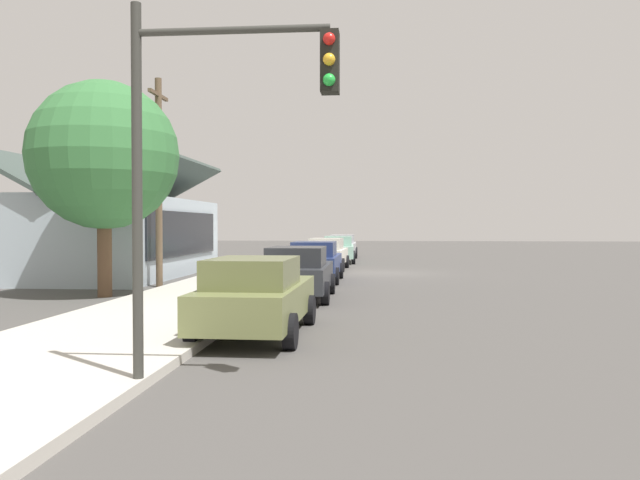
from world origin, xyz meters
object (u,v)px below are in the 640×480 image
(car_navy, at_px, (315,261))
(utility_pole_wooden, at_px, (159,178))
(fire_hydrant_red, at_px, (285,267))
(car_olive, at_px, (256,295))
(traffic_light_main, at_px, (214,130))
(car_silver, at_px, (343,246))
(shade_tree, at_px, (104,156))
(car_seafoam, at_px, (338,249))
(car_ivory, at_px, (327,254))
(car_charcoal, at_px, (298,272))

(car_navy, relative_size, utility_pole_wooden, 0.62)
(fire_hydrant_red, bearing_deg, car_navy, -132.47)
(car_navy, bearing_deg, car_olive, -179.91)
(car_olive, height_order, traffic_light_main, traffic_light_main)
(car_navy, height_order, traffic_light_main, traffic_light_main)
(car_navy, bearing_deg, traffic_light_main, -179.01)
(car_navy, relative_size, traffic_light_main, 0.89)
(car_silver, relative_size, utility_pole_wooden, 0.64)
(shade_tree, relative_size, fire_hydrant_red, 9.42)
(car_navy, relative_size, shade_tree, 0.69)
(car_navy, relative_size, car_seafoam, 0.96)
(car_ivory, height_order, utility_pole_wooden, utility_pole_wooden)
(shade_tree, bearing_deg, traffic_light_main, -149.45)
(shade_tree, height_order, fire_hydrant_red, shade_tree)
(car_silver, bearing_deg, fire_hydrant_red, 173.80)
(car_ivory, xyz_separation_m, shade_tree, (-12.39, 5.97, 3.56))
(car_silver, bearing_deg, car_charcoal, 178.59)
(shade_tree, bearing_deg, car_charcoal, -90.56)
(car_seafoam, bearing_deg, car_ivory, 175.85)
(car_silver, xyz_separation_m, shade_tree, (-24.58, 6.09, 3.56))
(car_navy, bearing_deg, car_silver, -0.16)
(car_seafoam, bearing_deg, car_olive, 177.28)
(car_olive, relative_size, traffic_light_main, 0.90)
(utility_pole_wooden, bearing_deg, car_seafoam, -20.02)
(car_navy, xyz_separation_m, shade_tree, (-5.85, 6.01, 3.56))
(car_ivory, xyz_separation_m, utility_pole_wooden, (-9.19, 5.36, 3.11))
(traffic_light_main, bearing_deg, utility_pole_wooden, 22.26)
(car_seafoam, xyz_separation_m, utility_pole_wooden, (-15.23, 5.55, 3.11))
(car_olive, distance_m, utility_pole_wooden, 11.42)
(fire_hydrant_red, bearing_deg, utility_pole_wooden, 134.45)
(car_navy, distance_m, utility_pole_wooden, 6.77)
(car_seafoam, height_order, utility_pole_wooden, utility_pole_wooden)
(car_seafoam, xyz_separation_m, fire_hydrant_red, (-11.31, 1.55, -0.32))
(car_ivory, bearing_deg, fire_hydrant_red, 167.16)
(car_navy, relative_size, car_silver, 0.96)
(car_olive, xyz_separation_m, utility_pole_wooden, (9.57, 5.40, 3.11))
(car_silver, height_order, utility_pole_wooden, utility_pole_wooden)
(car_navy, xyz_separation_m, fire_hydrant_red, (1.28, 1.40, -0.32))
(car_ivory, relative_size, utility_pole_wooden, 0.64)
(utility_pole_wooden, bearing_deg, fire_hydrant_red, -45.55)
(car_seafoam, distance_m, fire_hydrant_red, 11.42)
(shade_tree, bearing_deg, utility_pole_wooden, -10.76)
(fire_hydrant_red, bearing_deg, car_charcoal, -168.54)
(car_olive, bearing_deg, utility_pole_wooden, 30.22)
(car_olive, bearing_deg, traffic_light_main, -175.77)
(car_charcoal, bearing_deg, utility_pole_wooden, 58.46)
(car_navy, xyz_separation_m, car_silver, (18.73, -0.08, 0.00))
(car_charcoal, height_order, traffic_light_main, traffic_light_main)
(traffic_light_main, bearing_deg, car_olive, 3.46)
(car_charcoal, bearing_deg, car_olive, 178.84)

